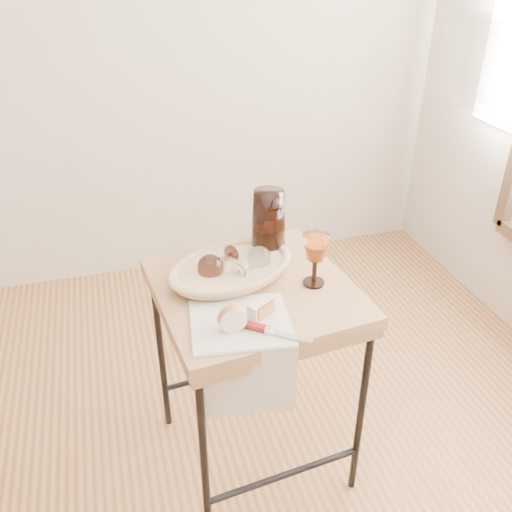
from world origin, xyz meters
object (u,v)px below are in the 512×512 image
object	(u,v)px
side_table	(254,377)
goblet_lying_a	(220,261)
tea_towel	(240,322)
goblet_lying_b	(250,264)
apple_half	(232,317)
bread_basket	(232,270)
table_knife	(271,331)
pitcher	(268,223)
wine_goblet	(315,260)

from	to	relation	value
side_table	goblet_lying_a	size ratio (longest dim) A/B	5.51
tea_towel	goblet_lying_b	world-z (taller)	goblet_lying_b
apple_half	goblet_lying_b	bearing A→B (deg)	61.41
bread_basket	table_knife	bearing A→B (deg)	-103.73
goblet_lying_b	side_table	bearing A→B (deg)	-128.60
apple_half	table_knife	world-z (taller)	apple_half
side_table	apple_half	distance (m)	0.47
apple_half	table_knife	size ratio (longest dim) A/B	0.38
side_table	pitcher	size ratio (longest dim) A/B	2.77
bread_basket	goblet_lying_b	xyz separation A→B (m)	(0.06, -0.02, 0.03)
side_table	bread_basket	bearing A→B (deg)	126.62
goblet_lying_b	wine_goblet	bearing A→B (deg)	-62.06
wine_goblet	bread_basket	bearing A→B (deg)	155.14
pitcher	table_knife	size ratio (longest dim) A/B	1.28
tea_towel	table_knife	bearing A→B (deg)	-40.13
goblet_lying_a	wine_goblet	xyz separation A→B (m)	(0.27, -0.13, 0.03)
tea_towel	pitcher	world-z (taller)	pitcher
tea_towel	goblet_lying_b	size ratio (longest dim) A/B	2.17
side_table	table_knife	size ratio (longest dim) A/B	3.54
side_table	goblet_lying_b	size ratio (longest dim) A/B	5.86
pitcher	bread_basket	bearing A→B (deg)	-140.04
pitcher	apple_half	distance (m)	0.44
bread_basket	goblet_lying_a	size ratio (longest dim) A/B	2.74
goblet_lying_b	table_knife	world-z (taller)	goblet_lying_b
goblet_lying_b	apple_half	xyz separation A→B (m)	(-0.12, -0.24, -0.01)
goblet_lying_b	pitcher	xyz separation A→B (m)	(0.10, 0.13, 0.06)
side_table	goblet_lying_b	bearing A→B (deg)	87.68
side_table	apple_half	size ratio (longest dim) A/B	9.26
goblet_lying_b	wine_goblet	distance (m)	0.20
apple_half	goblet_lying_a	bearing A→B (deg)	81.70
goblet_lying_a	goblet_lying_b	world-z (taller)	goblet_lying_a
side_table	apple_half	world-z (taller)	apple_half
table_knife	wine_goblet	bearing A→B (deg)	82.63
goblet_lying_a	pitcher	bearing A→B (deg)	167.84
side_table	goblet_lying_a	bearing A→B (deg)	134.40
side_table	tea_towel	size ratio (longest dim) A/B	2.70
goblet_lying_b	table_knife	distance (m)	0.29
tea_towel	apple_half	bearing A→B (deg)	-136.29
side_table	table_knife	distance (m)	0.46
side_table	tea_towel	bearing A→B (deg)	-117.75
goblet_lying_a	wine_goblet	world-z (taller)	wine_goblet
bread_basket	pitcher	distance (m)	0.21
tea_towel	table_knife	distance (m)	0.10
goblet_lying_b	apple_half	bearing A→B (deg)	-152.89
goblet_lying_b	pitcher	distance (m)	0.18
tea_towel	bread_basket	distance (m)	0.24
pitcher	goblet_lying_b	bearing A→B (deg)	-122.29
tea_towel	bread_basket	xyz separation A→B (m)	(0.03, 0.24, 0.02)
bread_basket	pitcher	size ratio (longest dim) A/B	1.38
tea_towel	table_knife	size ratio (longest dim) A/B	1.31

